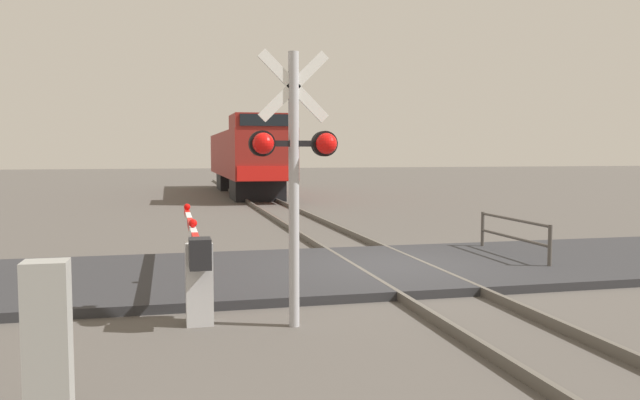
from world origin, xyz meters
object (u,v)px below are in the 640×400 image
object	(u,v)px
locomotive	(247,157)
guard_railing	(513,233)
crossing_signal	(294,159)
crossing_gate	(196,257)
utility_cabinet	(48,343)

from	to	relation	value
locomotive	guard_railing	bearing A→B (deg)	-82.83
crossing_signal	guard_railing	size ratio (longest dim) A/B	1.32
crossing_signal	crossing_gate	distance (m)	2.34
guard_railing	crossing_signal	bearing A→B (deg)	-144.70
crossing_signal	utility_cabinet	bearing A→B (deg)	-136.54
locomotive	crossing_gate	size ratio (longest dim) A/B	2.49
utility_cabinet	crossing_signal	bearing A→B (deg)	43.46
locomotive	crossing_signal	world-z (taller)	locomotive
crossing_signal	crossing_gate	xyz separation A→B (m)	(-1.23, 1.35, -1.47)
locomotive	crossing_gate	world-z (taller)	locomotive
utility_cabinet	guard_railing	bearing A→B (deg)	38.17
crossing_gate	guard_railing	xyz separation A→B (m)	(6.74, 2.55, -0.16)
utility_cabinet	guard_railing	distance (m)	10.38
crossing_signal	crossing_gate	size ratio (longest dim) A/B	0.57
crossing_gate	utility_cabinet	bearing A→B (deg)	-110.19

